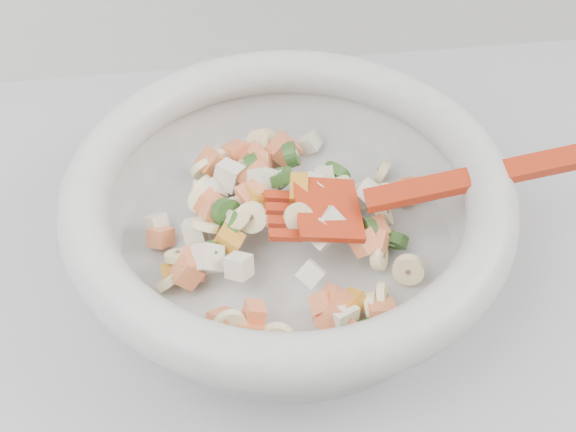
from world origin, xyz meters
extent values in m
cylinder|color=silver|center=(0.19, 1.44, 0.91)|extent=(0.30, 0.30, 0.02)
torus|color=silver|center=(0.19, 1.44, 0.98)|extent=(0.37, 0.37, 0.04)
cylinder|color=#FFF0AA|center=(0.29, 1.50, 0.93)|extent=(0.02, 0.03, 0.03)
cylinder|color=#FFF0AA|center=(0.10, 1.40, 0.93)|extent=(0.03, 0.03, 0.03)
cylinder|color=#FFF0AA|center=(0.12, 1.52, 0.93)|extent=(0.03, 0.02, 0.03)
cylinder|color=#FFF0AA|center=(0.14, 1.53, 0.93)|extent=(0.04, 0.02, 0.04)
cylinder|color=#FFF0AA|center=(0.26, 1.39, 0.94)|extent=(0.02, 0.03, 0.03)
cylinder|color=#FFF0AA|center=(0.22, 1.45, 0.96)|extent=(0.03, 0.03, 0.03)
cylinder|color=#FFF0AA|center=(0.28, 1.37, 0.93)|extent=(0.03, 0.02, 0.03)
cylinder|color=#FFF0AA|center=(0.24, 1.47, 0.95)|extent=(0.04, 0.04, 0.02)
cylinder|color=#FFF0AA|center=(0.18, 1.55, 0.93)|extent=(0.03, 0.03, 0.03)
cylinder|color=#FFF0AA|center=(0.10, 1.41, 0.94)|extent=(0.03, 0.03, 0.02)
cylinder|color=#FFF0AA|center=(0.17, 1.32, 0.93)|extent=(0.04, 0.02, 0.04)
cylinder|color=#FFF0AA|center=(0.28, 1.44, 0.94)|extent=(0.03, 0.04, 0.04)
cylinder|color=#FFF0AA|center=(0.29, 1.47, 0.93)|extent=(0.03, 0.03, 0.03)
cylinder|color=#FFF0AA|center=(0.14, 1.34, 0.93)|extent=(0.04, 0.02, 0.04)
cylinder|color=#FFF0AA|center=(0.12, 1.49, 0.93)|extent=(0.03, 0.03, 0.03)
cylinder|color=#FFF0AA|center=(0.12, 1.43, 0.95)|extent=(0.03, 0.03, 0.02)
cylinder|color=#FFF0AA|center=(0.25, 1.35, 0.93)|extent=(0.03, 0.03, 0.03)
cylinder|color=#FFF0AA|center=(0.16, 1.43, 0.95)|extent=(0.03, 0.03, 0.03)
cylinder|color=#FFF0AA|center=(0.26, 1.35, 0.93)|extent=(0.02, 0.03, 0.03)
cylinder|color=#FFF0AA|center=(0.16, 1.51, 0.94)|extent=(0.03, 0.03, 0.02)
cylinder|color=#FFF0AA|center=(0.09, 1.40, 0.93)|extent=(0.03, 0.03, 0.03)
cylinder|color=#FFF0AA|center=(0.20, 1.41, 0.97)|extent=(0.03, 0.02, 0.03)
cylinder|color=#FFF0AA|center=(0.12, 1.47, 0.94)|extent=(0.04, 0.04, 0.02)
cylinder|color=#FFF0AA|center=(0.19, 1.55, 0.93)|extent=(0.03, 0.02, 0.03)
cylinder|color=#FFF0AA|center=(0.12, 1.49, 0.93)|extent=(0.01, 0.03, 0.03)
cylinder|color=#FFF0AA|center=(0.15, 1.43, 0.96)|extent=(0.03, 0.03, 0.02)
cube|color=#FFA350|center=(0.16, 1.54, 0.93)|extent=(0.03, 0.03, 0.03)
cube|color=#FFA350|center=(0.26, 1.41, 0.94)|extent=(0.03, 0.03, 0.03)
cube|color=#FFA350|center=(0.25, 1.34, 0.93)|extent=(0.02, 0.03, 0.03)
cube|color=#FFA350|center=(0.20, 1.54, 0.93)|extent=(0.04, 0.03, 0.04)
cube|color=#FFA350|center=(0.15, 1.33, 0.93)|extent=(0.03, 0.03, 0.03)
cube|color=#FFA350|center=(0.17, 1.52, 0.94)|extent=(0.03, 0.03, 0.03)
cube|color=#FFA350|center=(0.13, 1.45, 0.94)|extent=(0.04, 0.03, 0.04)
cube|color=#FFA350|center=(0.13, 1.52, 0.93)|extent=(0.03, 0.03, 0.03)
cube|color=#FFA350|center=(0.11, 1.40, 0.94)|extent=(0.02, 0.02, 0.02)
cube|color=#FFA350|center=(0.18, 1.52, 0.93)|extent=(0.02, 0.03, 0.03)
cube|color=#FFA350|center=(0.10, 1.39, 0.94)|extent=(0.03, 0.03, 0.03)
cube|color=#FFA350|center=(0.23, 1.32, 0.92)|extent=(0.04, 0.03, 0.03)
cube|color=#FFA350|center=(0.21, 1.35, 0.94)|extent=(0.03, 0.02, 0.03)
cube|color=#FFA350|center=(0.26, 1.40, 0.94)|extent=(0.03, 0.03, 0.03)
cube|color=#FFA350|center=(0.08, 1.44, 0.93)|extent=(0.03, 0.03, 0.03)
cube|color=#FFA350|center=(0.15, 1.35, 0.93)|extent=(0.02, 0.02, 0.03)
cube|color=#FFA350|center=(0.13, 1.34, 0.93)|extent=(0.03, 0.04, 0.03)
cube|color=#FFA350|center=(0.16, 1.45, 0.95)|extent=(0.03, 0.03, 0.02)
cube|color=#FFA350|center=(0.21, 1.34, 0.93)|extent=(0.03, 0.03, 0.03)
cube|color=#FFA350|center=(0.17, 1.49, 0.95)|extent=(0.04, 0.03, 0.03)
cube|color=#FFA350|center=(0.25, 1.40, 0.95)|extent=(0.03, 0.03, 0.02)
cube|color=#FFA350|center=(0.22, 1.35, 0.94)|extent=(0.03, 0.03, 0.03)
cube|color=#FFA350|center=(0.31, 1.47, 0.93)|extent=(0.03, 0.03, 0.03)
cube|color=#FFA350|center=(0.13, 1.47, 0.94)|extent=(0.03, 0.02, 0.03)
cylinder|color=#449331|center=(0.14, 1.44, 0.95)|extent=(0.03, 0.03, 0.03)
cylinder|color=#449331|center=(0.15, 1.43, 0.95)|extent=(0.02, 0.04, 0.04)
cylinder|color=#449331|center=(0.28, 1.41, 0.93)|extent=(0.03, 0.03, 0.03)
cylinder|color=#449331|center=(0.23, 1.32, 0.93)|extent=(0.04, 0.03, 0.03)
cylinder|color=#449331|center=(0.21, 1.52, 0.94)|extent=(0.02, 0.03, 0.03)
cylinder|color=#449331|center=(0.19, 1.48, 0.95)|extent=(0.03, 0.03, 0.04)
cylinder|color=#449331|center=(0.12, 1.40, 0.94)|extent=(0.03, 0.04, 0.03)
cylinder|color=#449331|center=(0.15, 1.50, 0.93)|extent=(0.04, 0.03, 0.04)
cylinder|color=#449331|center=(0.19, 1.47, 0.96)|extent=(0.03, 0.03, 0.03)
cylinder|color=#449331|center=(0.25, 1.41, 0.95)|extent=(0.02, 0.03, 0.03)
cylinder|color=#449331|center=(0.17, 1.51, 0.94)|extent=(0.02, 0.04, 0.04)
cylinder|color=#449331|center=(0.24, 1.49, 0.94)|extent=(0.03, 0.03, 0.03)
cube|color=white|center=(0.22, 1.41, 0.96)|extent=(0.03, 0.03, 0.03)
cube|color=white|center=(0.20, 1.37, 0.95)|extent=(0.03, 0.03, 0.03)
cube|color=white|center=(0.13, 1.48, 0.94)|extent=(0.03, 0.02, 0.03)
cube|color=white|center=(0.11, 1.44, 0.94)|extent=(0.02, 0.03, 0.03)
cube|color=white|center=(0.14, 1.45, 0.95)|extent=(0.03, 0.03, 0.03)
cube|color=white|center=(0.22, 1.34, 0.93)|extent=(0.03, 0.03, 0.03)
cube|color=white|center=(0.08, 1.46, 0.93)|extent=(0.02, 0.03, 0.03)
cube|color=white|center=(0.27, 1.46, 0.94)|extent=(0.03, 0.03, 0.03)
cube|color=white|center=(0.17, 1.47, 0.96)|extent=(0.03, 0.03, 0.03)
cube|color=white|center=(0.22, 1.47, 0.95)|extent=(0.03, 0.03, 0.03)
cube|color=white|center=(0.22, 1.40, 0.95)|extent=(0.03, 0.03, 0.03)
cube|color=white|center=(0.23, 1.55, 0.93)|extent=(0.03, 0.03, 0.02)
cube|color=white|center=(0.15, 1.49, 0.94)|extent=(0.03, 0.03, 0.03)
cube|color=white|center=(0.23, 1.49, 0.94)|extent=(0.02, 0.02, 0.03)
cube|color=white|center=(0.15, 1.39, 0.95)|extent=(0.02, 0.03, 0.03)
cube|color=white|center=(0.26, 1.45, 0.95)|extent=(0.03, 0.03, 0.03)
cube|color=white|center=(0.12, 1.40, 0.94)|extent=(0.03, 0.03, 0.04)
cube|color=gold|center=(0.20, 1.45, 0.97)|extent=(0.02, 0.03, 0.02)
cube|color=gold|center=(0.17, 1.45, 0.96)|extent=(0.02, 0.03, 0.02)
cube|color=gold|center=(0.23, 1.35, 0.93)|extent=(0.03, 0.03, 0.02)
cube|color=gold|center=(0.14, 1.41, 0.95)|extent=(0.03, 0.03, 0.02)
cube|color=gold|center=(0.09, 1.40, 0.93)|extent=(0.02, 0.02, 0.01)
cube|color=gold|center=(0.14, 1.50, 0.93)|extent=(0.03, 0.03, 0.03)
cube|color=#AE280F|center=(0.22, 1.42, 0.97)|extent=(0.06, 0.07, 0.02)
cube|color=#AE280F|center=(0.19, 1.44, 0.96)|extent=(0.03, 0.01, 0.01)
cube|color=#AE280F|center=(0.19, 1.43, 0.96)|extent=(0.03, 0.01, 0.01)
cube|color=#AE280F|center=(0.19, 1.41, 0.96)|extent=(0.03, 0.01, 0.01)
cube|color=#AE280F|center=(0.19, 1.40, 0.96)|extent=(0.03, 0.01, 0.01)
cube|color=#AE280F|center=(0.35, 1.42, 0.99)|extent=(0.19, 0.02, 0.04)
camera|label=1|loc=(0.14, 1.02, 1.39)|focal=45.00mm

